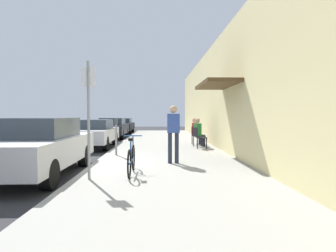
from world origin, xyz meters
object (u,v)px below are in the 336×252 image
Objects in this scene: cafe_chair_1 at (198,135)px; pedestrian_standing at (173,129)px; street_sign at (89,110)px; seated_patron_1 at (199,131)px; seated_patron_2 at (196,130)px; parked_car_1 at (94,133)px; cafe_chair_0 at (200,137)px; cafe_chair_2 at (194,134)px; parked_car_2 at (112,128)px; parked_car_0 at (38,146)px; parked_car_3 at (122,125)px; bicycle_0 at (131,159)px; parking_meter at (116,134)px.

cafe_chair_1 is 4.64m from pedestrian_standing.
seated_patron_1 is (3.39, 6.43, -0.82)m from street_sign.
parked_car_1 is at bearing -177.55° from seated_patron_2.
street_sign is at bearing -117.76° from seated_patron_1.
cafe_chair_0 is 1.00× the size of cafe_chair_1.
cafe_chair_2 is at bearing 93.24° from seated_patron_1.
cafe_chair_1 is at bearing -89.84° from cafe_chair_2.
parked_car_1 is 1.00× the size of parked_car_2.
parked_car_0 is 3.65m from pedestrian_standing.
seated_patron_2 is 0.76× the size of pedestrian_standing.
parked_car_3 is 12.72m from seated_patron_1.
parked_car_1 is 1.00× the size of parked_car_3.
seated_patron_1 is 1.48× the size of cafe_chair_2.
parked_car_2 is 5.06× the size of cafe_chair_0.
cafe_chair_2 is at bearing -48.17° from parked_car_2.
seated_patron_2 is at bearing 65.71° from street_sign.
parked_car_0 is 5.06× the size of cafe_chair_0.
parked_car_3 is at bearing 90.00° from parked_car_0.
cafe_chair_1 is 0.67× the size of seated_patron_2.
parked_car_0 is at bearing -90.00° from parked_car_1.
seated_patron_2 is at bearing 87.00° from cafe_chair_1.
street_sign is at bearing -85.28° from parked_car_3.
street_sign reaches higher than cafe_chair_2.
pedestrian_standing is (1.10, 1.50, 0.64)m from bicycle_0.
parked_car_3 is at bearing 96.16° from parking_meter.
bicycle_0 is at bearing -79.10° from parked_car_2.
seated_patron_1 is at bearing 67.11° from bicycle_0.
cafe_chair_0 is 0.81m from seated_patron_1.
cafe_chair_0 is (2.44, 5.14, 0.14)m from bicycle_0.
cafe_chair_2 is at bearing 174.86° from seated_patron_2.
parked_car_3 is at bearing 97.69° from bicycle_0.
parked_car_2 reaches higher than parked_car_1.
bicycle_0 is 6.44m from seated_patron_1.
bicycle_0 reaches higher than cafe_chair_2.
parked_car_0 is at bearing -135.90° from cafe_chair_0.
pedestrian_standing is at bearing -110.26° from cafe_chair_0.
cafe_chair_1 is at bearing 67.52° from bicycle_0.
seated_patron_2 reaches higher than parked_car_3.
cafe_chair_2 is at bearing 48.50° from parking_meter.
seated_patron_1 is (4.89, -6.46, 0.11)m from parked_car_2.
cafe_chair_2 is (4.82, -5.39, -0.08)m from parked_car_2.
seated_patron_1 is (3.34, 2.63, -0.07)m from parking_meter.
street_sign is 2.02× the size of seated_patron_1.
cafe_chair_2 is 0.67× the size of seated_patron_2.
cafe_chair_1 is at bearing 62.58° from street_sign.
parked_car_2 is 1.69× the size of street_sign.
parked_car_1 is at bearing -177.45° from cafe_chair_2.
pedestrian_standing reaches higher than parked_car_3.
parking_meter is 3.42m from bicycle_0.
street_sign is at bearing -78.38° from parked_car_1.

